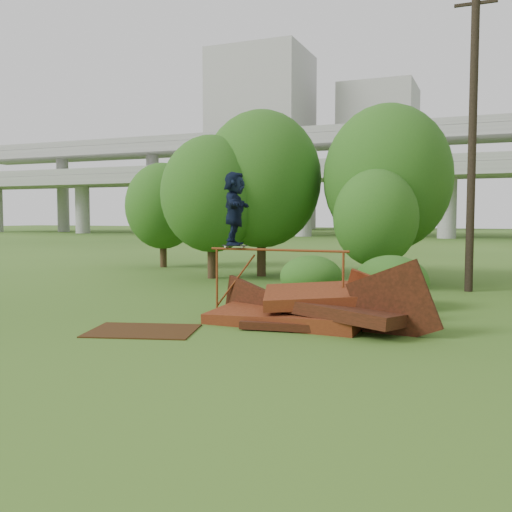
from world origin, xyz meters
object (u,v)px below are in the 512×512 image
at_px(flat_plate, 143,331).
at_px(utility_pole, 472,135).
at_px(skater, 235,208).
at_px(scrap_pile, 314,309).

relative_size(flat_plate, utility_pole, 0.22).
relative_size(skater, flat_plate, 0.81).
bearing_deg(scrap_pile, utility_pole, 67.67).
height_order(scrap_pile, flat_plate, scrap_pile).
distance_m(skater, utility_pole, 9.72).
distance_m(skater, flat_plate, 4.17).
height_order(skater, utility_pole, utility_pole).
bearing_deg(flat_plate, scrap_pile, 34.52).
bearing_deg(scrap_pile, flat_plate, -145.48).
bearing_deg(skater, flat_plate, 144.06).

